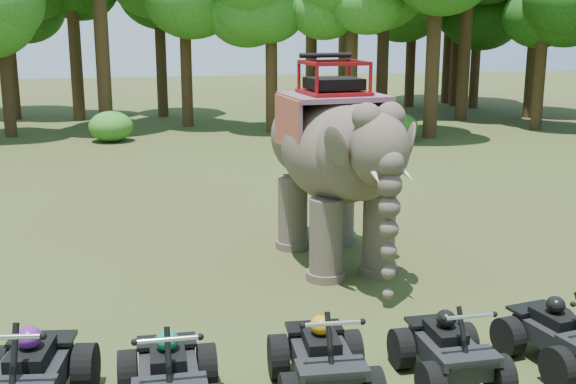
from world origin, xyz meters
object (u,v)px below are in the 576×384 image
atv_0 (27,365)px  atv_1 (168,366)px  atv_2 (323,349)px  elephant (334,161)px  atv_4 (561,325)px  atv_3 (449,340)px

atv_0 → atv_1: (1.67, -0.27, -0.05)m
atv_2 → elephant: bearing=76.5°
atv_2 → atv_1: bearing=-174.8°
atv_0 → atv_4: (7.12, -0.10, -0.10)m
atv_2 → atv_3: (1.74, -0.01, -0.04)m
elephant → atv_1: (-3.59, -5.29, -1.41)m
elephant → atv_2: 5.66m
atv_3 → atv_0: bearing=177.6°
atv_2 → atv_4: 3.49m
atv_0 → atv_3: size_ratio=1.16×
elephant → atv_0: bearing=-141.2°
atv_3 → atv_2: bearing=179.5°
atv_4 → atv_2: bearing=172.2°
elephant → atv_1: elephant is taller
atv_2 → atv_3: atv_2 is taller
elephant → atv_3: 5.45m
elephant → atv_4: elephant is taller
atv_1 → atv_2: (1.97, 0.05, -0.01)m
atv_0 → atv_1: bearing=-0.5°
atv_2 → atv_4: (3.48, 0.12, -0.04)m
elephant → atv_2: elephant is taller
atv_1 → atv_4: 5.46m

